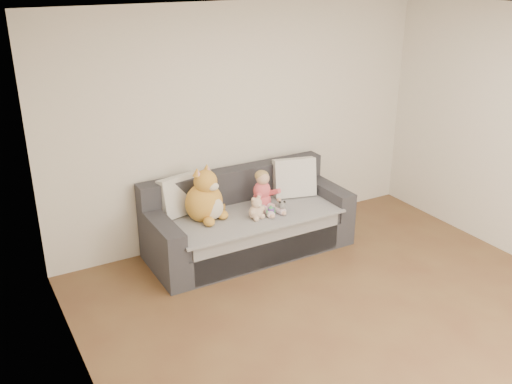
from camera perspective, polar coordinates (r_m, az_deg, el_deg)
room_shell at (r=4.69m, az=10.78°, el=0.79°), size 5.00×5.00×5.00m
sofa at (r=6.22m, az=-0.86°, el=-3.17°), size 2.20×0.94×0.85m
cushion_left at (r=6.04m, az=-7.60°, el=-0.35°), size 0.49×0.29×0.43m
cushion_right_back at (r=6.54m, az=3.62°, el=1.55°), size 0.47×0.29×0.42m
cushion_right_front at (r=6.47m, az=3.86°, el=1.45°), size 0.52×0.33×0.45m
toddler at (r=6.13m, az=0.79°, el=-0.09°), size 0.31×0.44×0.43m
plush_cat at (r=5.88m, az=-5.08°, el=-0.72°), size 0.48×0.49×0.61m
teddy_bear at (r=5.91m, az=0.06°, el=-1.78°), size 0.20×0.16×0.25m
plush_cow at (r=6.08m, az=2.51°, el=-1.49°), size 0.12×0.19×0.15m
sippy_cup at (r=5.98m, az=1.50°, el=-1.88°), size 0.11×0.08×0.13m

